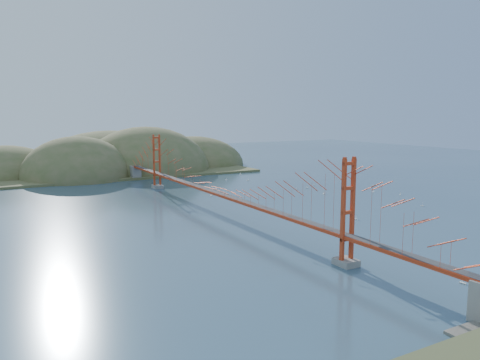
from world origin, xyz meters
TOP-DOWN VIEW (x-y plane):
  - ground at (0.00, 0.00)m, footprint 320.00×320.00m
  - bridge at (0.00, 0.18)m, footprint 2.20×94.40m
  - far_headlands at (2.21, 68.52)m, footprint 84.00×58.00m
  - sailboat_16 at (11.05, 18.56)m, footprint 0.53×0.53m
  - sailboat_5 at (33.98, -11.91)m, footprint 0.57×0.57m
  - sailboat_17 at (32.05, 16.10)m, footprint 0.52×0.50m
  - sailboat_0 at (16.41, -14.02)m, footprint 0.53×0.61m
  - sailboat_1 at (25.29, 13.59)m, footprint 0.59×0.59m
  - sailboat_10 at (6.00, -39.66)m, footprint 0.54×0.64m
  - sailboat_15 at (26.80, 40.79)m, footprint 0.67×0.67m
  - sailboat_8 at (28.40, 13.89)m, footprint 0.59×0.49m
  - sailboat_3 at (6.00, 15.53)m, footprint 0.68×0.68m
  - sailboat_7 at (22.98, 30.10)m, footprint 0.64×0.64m
  - sailboat_9 at (37.30, 3.11)m, footprint 0.60×0.60m
  - sailboat_11 at (43.49, 9.40)m, footprint 0.66×0.66m
  - sailboat_4 at (39.56, -1.96)m, footprint 0.57×0.57m
  - sailboat_14 at (26.72, 6.21)m, footprint 0.61×0.64m
  - sailboat_12 at (18.86, 33.46)m, footprint 0.56×0.51m

SIDE VIEW (x-z plane):
  - ground at x=0.00m, z-range 0.00..0.00m
  - far_headlands at x=2.21m, z-range -12.50..12.50m
  - sailboat_16 at x=11.05m, z-range -0.14..0.41m
  - sailboat_17 at x=32.05m, z-range -0.16..0.43m
  - sailboat_4 at x=39.56m, z-range -0.16..0.44m
  - sailboat_9 at x=37.30m, z-range -0.17..0.46m
  - sailboat_12 at x=18.86m, z-range -0.17..0.46m
  - sailboat_1 at x=25.29m, z-range -0.18..0.47m
  - sailboat_5 at x=33.98m, z-range -0.18..0.47m
  - sailboat_8 at x=28.40m, z-range -0.19..0.49m
  - sailboat_0 at x=16.41m, z-range -0.20..0.50m
  - sailboat_11 at x=43.49m, z-range -0.20..0.51m
  - sailboat_3 at x=6.00m, z-range -0.20..0.51m
  - sailboat_14 at x=26.72m, z-range -0.20..0.52m
  - sailboat_7 at x=22.98m, z-range -0.20..0.52m
  - sailboat_15 at x=26.80m, z-range -0.21..0.52m
  - sailboat_10 at x=6.00m, z-range -0.21..0.53m
  - bridge at x=0.00m, z-range 1.01..13.01m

